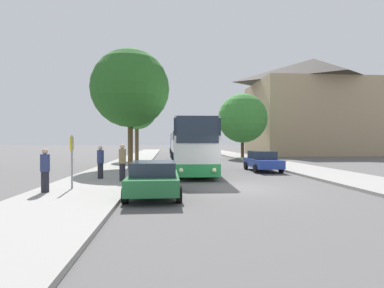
{
  "coord_description": "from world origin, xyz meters",
  "views": [
    {
      "loc": [
        -3.33,
        -13.79,
        2.2
      ],
      "look_at": [
        -0.83,
        16.44,
        1.9
      ],
      "focal_mm": 28.0,
      "sensor_mm": 36.0,
      "label": 1
    }
  ],
  "objects_px": {
    "tree_left_near": "(130,89)",
    "bus_middle": "(182,144)",
    "bus_front": "(193,145)",
    "parked_car_left_curb": "(154,178)",
    "pedestrian_waiting_far": "(100,162)",
    "bus_rear": "(179,143)",
    "tree_right_near": "(243,118)",
    "parked_car_right_near": "(262,161)",
    "tree_left_far": "(137,109)",
    "bus_stop_sign": "(72,155)",
    "pedestrian_waiting_near": "(45,170)",
    "pedestrian_walking_back": "(122,162)"
  },
  "relations": [
    {
      "from": "parked_car_right_near",
      "to": "pedestrian_waiting_far",
      "type": "height_order",
      "value": "pedestrian_waiting_far"
    },
    {
      "from": "bus_middle",
      "to": "pedestrian_walking_back",
      "type": "distance_m",
      "value": 21.59
    },
    {
      "from": "pedestrian_waiting_near",
      "to": "tree_left_near",
      "type": "bearing_deg",
      "value": -131.86
    },
    {
      "from": "parked_car_right_near",
      "to": "pedestrian_waiting_far",
      "type": "bearing_deg",
      "value": 24.22
    },
    {
      "from": "parked_car_right_near",
      "to": "tree_right_near",
      "type": "xyz_separation_m",
      "value": [
        2.52,
        15.67,
        4.32
      ]
    },
    {
      "from": "bus_stop_sign",
      "to": "bus_middle",
      "type": "bearing_deg",
      "value": 75.73
    },
    {
      "from": "bus_rear",
      "to": "pedestrian_walking_back",
      "type": "distance_m",
      "value": 34.26
    },
    {
      "from": "parked_car_right_near",
      "to": "tree_left_far",
      "type": "height_order",
      "value": "tree_left_far"
    },
    {
      "from": "bus_middle",
      "to": "pedestrian_waiting_near",
      "type": "distance_m",
      "value": 25.27
    },
    {
      "from": "parked_car_left_curb",
      "to": "tree_right_near",
      "type": "xyz_separation_m",
      "value": [
        10.01,
        25.26,
        4.34
      ]
    },
    {
      "from": "pedestrian_waiting_far",
      "to": "bus_stop_sign",
      "type": "bearing_deg",
      "value": -44.19
    },
    {
      "from": "parked_car_left_curb",
      "to": "tree_right_near",
      "type": "distance_m",
      "value": 27.51
    },
    {
      "from": "bus_rear",
      "to": "tree_left_far",
      "type": "height_order",
      "value": "tree_left_far"
    },
    {
      "from": "parked_car_left_curb",
      "to": "tree_left_near",
      "type": "distance_m",
      "value": 13.53
    },
    {
      "from": "pedestrian_waiting_far",
      "to": "pedestrian_walking_back",
      "type": "bearing_deg",
      "value": 14.04
    },
    {
      "from": "bus_rear",
      "to": "tree_left_near",
      "type": "bearing_deg",
      "value": -101.67
    },
    {
      "from": "bus_middle",
      "to": "tree_left_near",
      "type": "bearing_deg",
      "value": -110.97
    },
    {
      "from": "parked_car_right_near",
      "to": "tree_left_near",
      "type": "xyz_separation_m",
      "value": [
        -9.86,
        2.5,
        5.58
      ]
    },
    {
      "from": "bus_stop_sign",
      "to": "pedestrian_waiting_near",
      "type": "xyz_separation_m",
      "value": [
        -0.77,
        -0.88,
        -0.55
      ]
    },
    {
      "from": "tree_left_near",
      "to": "tree_right_near",
      "type": "distance_m",
      "value": 18.12
    },
    {
      "from": "parked_car_left_curb",
      "to": "tree_right_near",
      "type": "relative_size",
      "value": 0.49
    },
    {
      "from": "pedestrian_waiting_near",
      "to": "pedestrian_waiting_far",
      "type": "relative_size",
      "value": 0.98
    },
    {
      "from": "tree_left_near",
      "to": "tree_left_far",
      "type": "height_order",
      "value": "tree_left_near"
    },
    {
      "from": "bus_front",
      "to": "tree_right_near",
      "type": "height_order",
      "value": "tree_right_near"
    },
    {
      "from": "tree_left_far",
      "to": "bus_front",
      "type": "bearing_deg",
      "value": -66.06
    },
    {
      "from": "bus_middle",
      "to": "bus_stop_sign",
      "type": "xyz_separation_m",
      "value": [
        -5.97,
        -23.46,
        -0.23
      ]
    },
    {
      "from": "bus_front",
      "to": "parked_car_left_curb",
      "type": "height_order",
      "value": "bus_front"
    },
    {
      "from": "parked_car_left_curb",
      "to": "parked_car_right_near",
      "type": "bearing_deg",
      "value": 51.77
    },
    {
      "from": "pedestrian_waiting_near",
      "to": "pedestrian_walking_back",
      "type": "xyz_separation_m",
      "value": [
        2.58,
        3.17,
        0.08
      ]
    },
    {
      "from": "bus_stop_sign",
      "to": "bus_rear",
      "type": "bearing_deg",
      "value": 80.56
    },
    {
      "from": "tree_left_near",
      "to": "tree_left_far",
      "type": "xyz_separation_m",
      "value": [
        -0.39,
        8.9,
        -0.64
      ]
    },
    {
      "from": "bus_rear",
      "to": "tree_left_far",
      "type": "bearing_deg",
      "value": -108.33
    },
    {
      "from": "bus_front",
      "to": "parked_car_left_curb",
      "type": "relative_size",
      "value": 2.88
    },
    {
      "from": "bus_middle",
      "to": "parked_car_left_curb",
      "type": "xyz_separation_m",
      "value": [
        -2.39,
        -24.92,
        -1.08
      ]
    },
    {
      "from": "tree_left_near",
      "to": "bus_middle",
      "type": "bearing_deg",
      "value": 69.63
    },
    {
      "from": "bus_middle",
      "to": "bus_rear",
      "type": "bearing_deg",
      "value": 89.12
    },
    {
      "from": "pedestrian_waiting_near",
      "to": "pedestrian_walking_back",
      "type": "bearing_deg",
      "value": -161.33
    },
    {
      "from": "pedestrian_waiting_far",
      "to": "tree_left_near",
      "type": "relative_size",
      "value": 0.19
    },
    {
      "from": "bus_middle",
      "to": "pedestrian_waiting_far",
      "type": "xyz_separation_m",
      "value": [
        -5.5,
        -20.07,
        -0.76
      ]
    },
    {
      "from": "bus_rear",
      "to": "tree_right_near",
      "type": "xyz_separation_m",
      "value": [
        7.55,
        -12.48,
        3.22
      ]
    },
    {
      "from": "bus_rear",
      "to": "tree_left_far",
      "type": "xyz_separation_m",
      "value": [
        -5.22,
        -16.74,
        3.85
      ]
    },
    {
      "from": "parked_car_left_curb",
      "to": "bus_middle",
      "type": "bearing_deg",
      "value": 84.3
    },
    {
      "from": "bus_middle",
      "to": "pedestrian_waiting_far",
      "type": "relative_size",
      "value": 5.74
    },
    {
      "from": "bus_middle",
      "to": "tree_right_near",
      "type": "bearing_deg",
      "value": 1.93
    },
    {
      "from": "bus_middle",
      "to": "tree_left_far",
      "type": "relative_size",
      "value": 1.31
    },
    {
      "from": "parked_car_right_near",
      "to": "bus_stop_sign",
      "type": "distance_m",
      "value": 13.75
    },
    {
      "from": "bus_stop_sign",
      "to": "tree_left_near",
      "type": "distance_m",
      "value": 11.71
    },
    {
      "from": "tree_left_far",
      "to": "pedestrian_waiting_near",
      "type": "bearing_deg",
      "value": -94.44
    },
    {
      "from": "parked_car_right_near",
      "to": "pedestrian_waiting_far",
      "type": "distance_m",
      "value": 11.61
    },
    {
      "from": "tree_left_far",
      "to": "tree_right_near",
      "type": "xyz_separation_m",
      "value": [
        12.77,
        4.27,
        -0.62
      ]
    }
  ]
}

